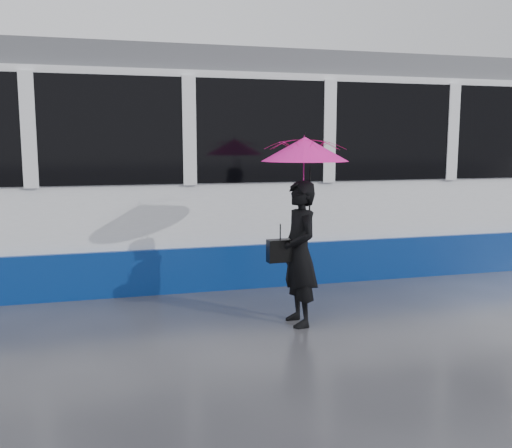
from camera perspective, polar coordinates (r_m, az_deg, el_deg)
name	(u,v)px	position (r m, az deg, el deg)	size (l,w,h in m)	color
ground	(191,321)	(6.75, -6.50, -9.57)	(90.00, 90.00, 0.00)	#2C2C32
rails	(167,273)	(9.14, -8.89, -4.83)	(34.00, 1.51, 0.02)	#3F3D38
woman	(299,253)	(6.41, 4.36, -2.96)	(0.60, 0.39, 1.63)	black
umbrella	(305,166)	(6.31, 4.89, 5.78)	(1.01, 1.01, 1.10)	#DE1257
handbag	(280,251)	(6.35, 2.43, -2.68)	(0.30, 0.14, 0.43)	black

